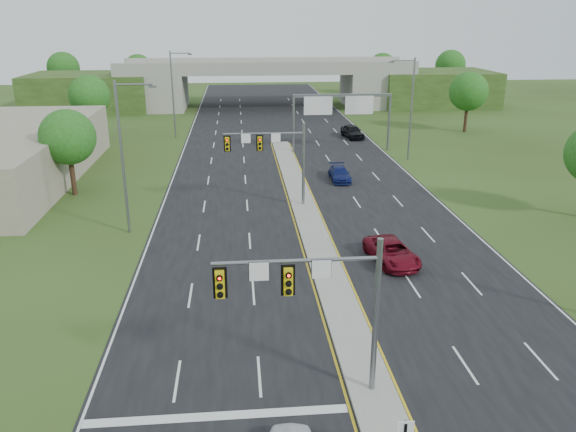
# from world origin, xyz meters

# --- Properties ---
(ground) EXTENTS (240.00, 240.00, 0.00)m
(ground) POSITION_xyz_m (0.00, 0.00, 0.00)
(ground) COLOR #2F4016
(ground) RESTS_ON ground
(road) EXTENTS (24.00, 160.00, 0.02)m
(road) POSITION_xyz_m (0.00, 35.00, 0.01)
(road) COLOR black
(road) RESTS_ON ground
(median) EXTENTS (2.00, 54.00, 0.16)m
(median) POSITION_xyz_m (0.00, 23.00, 0.10)
(median) COLOR gray
(median) RESTS_ON road
(lane_markings) EXTENTS (23.72, 160.00, 0.01)m
(lane_markings) POSITION_xyz_m (-0.60, 28.91, 0.02)
(lane_markings) COLOR gold
(lane_markings) RESTS_ON road
(signal_mast_near) EXTENTS (6.62, 0.60, 7.00)m
(signal_mast_near) POSITION_xyz_m (-2.26, -0.07, 4.73)
(signal_mast_near) COLOR slate
(signal_mast_near) RESTS_ON ground
(signal_mast_far) EXTENTS (6.62, 0.60, 7.00)m
(signal_mast_far) POSITION_xyz_m (-2.26, 24.93, 4.73)
(signal_mast_far) COLOR slate
(signal_mast_far) RESTS_ON ground
(sign_gantry) EXTENTS (11.58, 0.44, 6.67)m
(sign_gantry) POSITION_xyz_m (6.68, 44.92, 5.24)
(sign_gantry) COLOR slate
(sign_gantry) RESTS_ON ground
(overpass) EXTENTS (80.00, 14.00, 8.10)m
(overpass) POSITION_xyz_m (0.00, 80.00, 3.55)
(overpass) COLOR gray
(overpass) RESTS_ON ground
(lightpole_l_mid) EXTENTS (2.85, 0.25, 11.00)m
(lightpole_l_mid) POSITION_xyz_m (-13.30, 20.00, 6.10)
(lightpole_l_mid) COLOR slate
(lightpole_l_mid) RESTS_ON ground
(lightpole_l_far) EXTENTS (2.85, 0.25, 11.00)m
(lightpole_l_far) POSITION_xyz_m (-13.30, 55.00, 6.10)
(lightpole_l_far) COLOR slate
(lightpole_l_far) RESTS_ON ground
(lightpole_r_far) EXTENTS (2.85, 0.25, 11.00)m
(lightpole_r_far) POSITION_xyz_m (13.30, 40.00, 6.10)
(lightpole_r_far) COLOR slate
(lightpole_r_far) RESTS_ON ground
(tree_l_near) EXTENTS (4.80, 4.80, 7.60)m
(tree_l_near) POSITION_xyz_m (-20.00, 30.00, 5.18)
(tree_l_near) COLOR #382316
(tree_l_near) RESTS_ON ground
(tree_l_mid) EXTENTS (5.20, 5.20, 8.12)m
(tree_l_mid) POSITION_xyz_m (-24.00, 55.00, 5.51)
(tree_l_mid) COLOR #382316
(tree_l_mid) RESTS_ON ground
(tree_r_mid) EXTENTS (5.20, 5.20, 8.12)m
(tree_r_mid) POSITION_xyz_m (26.00, 55.00, 5.51)
(tree_r_mid) COLOR #382316
(tree_r_mid) RESTS_ON ground
(tree_back_a) EXTENTS (6.00, 6.00, 8.85)m
(tree_back_a) POSITION_xyz_m (-38.00, 94.00, 5.84)
(tree_back_a) COLOR #382316
(tree_back_a) RESTS_ON ground
(tree_back_b) EXTENTS (5.60, 5.60, 8.32)m
(tree_back_b) POSITION_xyz_m (-24.00, 94.00, 5.51)
(tree_back_b) COLOR #382316
(tree_back_b) RESTS_ON ground
(tree_back_c) EXTENTS (5.60, 5.60, 8.32)m
(tree_back_c) POSITION_xyz_m (24.00, 94.00, 5.51)
(tree_back_c) COLOR #382316
(tree_back_c) RESTS_ON ground
(tree_back_d) EXTENTS (6.00, 6.00, 8.85)m
(tree_back_d) POSITION_xyz_m (38.00, 94.00, 5.84)
(tree_back_d) COLOR #382316
(tree_back_d) RESTS_ON ground
(car_far_a) EXTENTS (3.10, 5.37, 1.41)m
(car_far_a) POSITION_xyz_m (4.35, 12.98, 0.72)
(car_far_a) COLOR maroon
(car_far_a) RESTS_ON road
(car_far_b) EXTENTS (1.88, 4.47, 1.29)m
(car_far_b) POSITION_xyz_m (4.43, 32.40, 0.66)
(car_far_b) COLOR #0D1752
(car_far_b) RESTS_ON road
(car_far_c) EXTENTS (2.74, 5.18, 1.68)m
(car_far_c) POSITION_xyz_m (9.70, 52.32, 0.86)
(car_far_c) COLOR black
(car_far_c) RESTS_ON road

